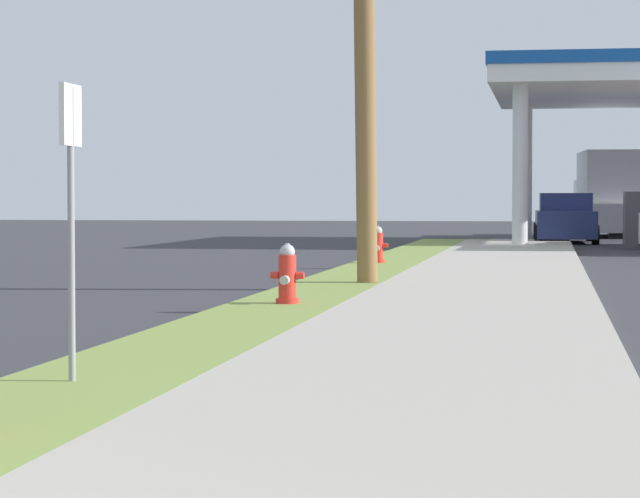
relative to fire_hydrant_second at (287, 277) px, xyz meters
The scene contains 5 objects.
fire_hydrant_second is the anchor object (origin of this frame).
fire_hydrant_third 10.70m from the fire_hydrant_second, 91.05° to the left, with size 0.42×0.37×0.74m.
street_sign_post 7.42m from the fire_hydrant_second, 91.29° to the right, with size 0.05×0.36×2.12m.
car_navy_by_near_pump 27.75m from the fire_hydrant_second, 82.29° to the left, with size 2.03×4.54×1.57m.
truck_silver_on_apron 34.98m from the fire_hydrant_second, 81.26° to the left, with size 2.55×6.53×3.11m.
Camera 1 is at (3.94, -3.37, 1.43)m, focal length 76.79 mm.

